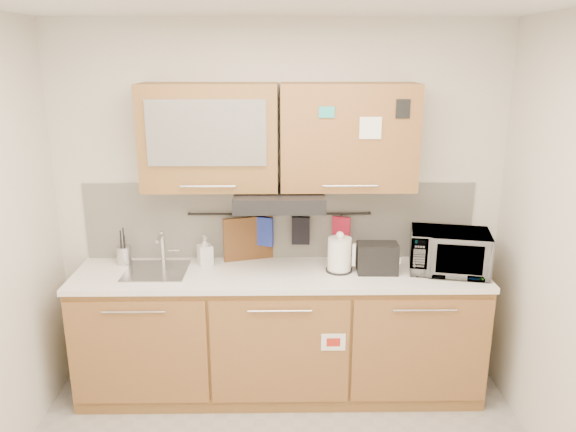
{
  "coord_description": "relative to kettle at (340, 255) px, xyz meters",
  "views": [
    {
      "loc": [
        0.01,
        -2.41,
        2.36
      ],
      "look_at": [
        0.06,
        1.05,
        1.36
      ],
      "focal_mm": 35.0,
      "sensor_mm": 36.0,
      "label": 1
    }
  ],
  "objects": [
    {
      "name": "wall_back",
      "position": [
        -0.41,
        0.3,
        0.27
      ],
      "size": [
        3.2,
        0.0,
        3.2
      ],
      "primitive_type": "plane",
      "rotation": [
        1.57,
        0.0,
        0.0
      ],
      "color": "silver",
      "rests_on": "ground"
    },
    {
      "name": "base_cabinet",
      "position": [
        -0.41,
        -0.01,
        -0.63
      ],
      "size": [
        2.8,
        0.64,
        0.88
      ],
      "color": "brown",
      "rests_on": "floor"
    },
    {
      "name": "countertop",
      "position": [
        -0.41,
        -0.01,
        -0.13
      ],
      "size": [
        2.82,
        0.62,
        0.04
      ],
      "primitive_type": "cube",
      "color": "white",
      "rests_on": "base_cabinet"
    },
    {
      "name": "backsplash",
      "position": [
        -0.41,
        0.29,
        0.17
      ],
      "size": [
        2.8,
        0.02,
        0.56
      ],
      "primitive_type": "cube",
      "color": "silver",
      "rests_on": "countertop"
    },
    {
      "name": "upper_cabinets",
      "position": [
        -0.42,
        0.12,
        0.8
      ],
      "size": [
        1.82,
        0.37,
        0.7
      ],
      "color": "brown",
      "rests_on": "wall_back"
    },
    {
      "name": "range_hood",
      "position": [
        -0.41,
        0.05,
        0.39
      ],
      "size": [
        0.6,
        0.46,
        0.1
      ],
      "primitive_type": "cube",
      "color": "black",
      "rests_on": "upper_cabinets"
    },
    {
      "name": "sink",
      "position": [
        -1.26,
        0.01,
        -0.11
      ],
      "size": [
        0.42,
        0.4,
        0.26
      ],
      "color": "silver",
      "rests_on": "countertop"
    },
    {
      "name": "utensil_rail",
      "position": [
        -0.41,
        0.25,
        0.23
      ],
      "size": [
        1.3,
        0.02,
        0.02
      ],
      "primitive_type": "cylinder",
      "rotation": [
        0.0,
        1.57,
        0.0
      ],
      "color": "black",
      "rests_on": "backsplash"
    },
    {
      "name": "utensil_crock",
      "position": [
        -1.52,
        0.16,
        -0.04
      ],
      "size": [
        0.13,
        0.13,
        0.26
      ],
      "rotation": [
        0.0,
        0.0,
        0.28
      ],
      "color": "#B8B8BD",
      "rests_on": "countertop"
    },
    {
      "name": "kettle",
      "position": [
        0.0,
        0.0,
        0.0
      ],
      "size": [
        0.21,
        0.2,
        0.29
      ],
      "rotation": [
        0.0,
        0.0,
        -0.31
      ],
      "color": "white",
      "rests_on": "countertop"
    },
    {
      "name": "toaster",
      "position": [
        0.26,
        -0.03,
        -0.01
      ],
      "size": [
        0.28,
        0.17,
        0.21
      ],
      "rotation": [
        0.0,
        0.0,
        -0.03
      ],
      "color": "black",
      "rests_on": "countertop"
    },
    {
      "name": "microwave",
      "position": [
        0.75,
        -0.02,
        0.03
      ],
      "size": [
        0.58,
        0.45,
        0.29
      ],
      "primitive_type": "imported",
      "rotation": [
        0.0,
        0.0,
        -0.21
      ],
      "color": "#999999",
      "rests_on": "countertop"
    },
    {
      "name": "soap_bottle",
      "position": [
        -0.94,
        0.14,
        -0.01
      ],
      "size": [
        0.13,
        0.13,
        0.21
      ],
      "primitive_type": "imported",
      "rotation": [
        0.0,
        0.0,
        0.39
      ],
      "color": "#999999",
      "rests_on": "countertop"
    },
    {
      "name": "cutting_board",
      "position": [
        -0.64,
        0.24,
        -0.02
      ],
      "size": [
        0.36,
        0.13,
        0.45
      ],
      "primitive_type": "cube",
      "rotation": [
        0.0,
        0.0,
        0.28
      ],
      "color": "brown",
      "rests_on": "utensil_rail"
    },
    {
      "name": "oven_mitt",
      "position": [
        -0.52,
        0.24,
        0.1
      ],
      "size": [
        0.13,
        0.08,
        0.21
      ],
      "primitive_type": "cube",
      "rotation": [
        0.0,
        0.0,
        -0.38
      ],
      "color": "#22329C",
      "rests_on": "utensil_rail"
    },
    {
      "name": "dark_pouch",
      "position": [
        -0.26,
        0.24,
        0.1
      ],
      "size": [
        0.13,
        0.04,
        0.2
      ],
      "primitive_type": "cube",
      "rotation": [
        0.0,
        0.0,
        -0.05
      ],
      "color": "black",
      "rests_on": "utensil_rail"
    },
    {
      "name": "pot_holder",
      "position": [
        0.03,
        0.24,
        0.13
      ],
      "size": [
        0.13,
        0.07,
        0.16
      ],
      "primitive_type": "cube",
      "rotation": [
        0.0,
        0.0,
        -0.44
      ],
      "color": "#B41830",
      "rests_on": "utensil_rail"
    }
  ]
}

